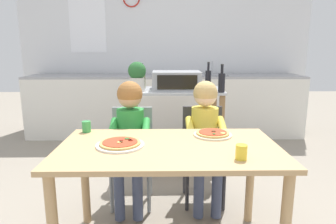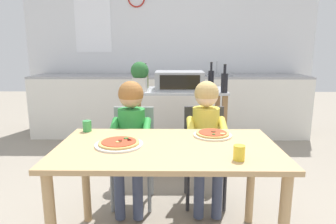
# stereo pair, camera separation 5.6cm
# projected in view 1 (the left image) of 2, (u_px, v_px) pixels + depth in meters

# --- Properties ---
(ground_plane) EXTENTS (12.29, 12.29, 0.00)m
(ground_plane) POSITION_uv_depth(u_px,v_px,m) (167.00, 173.00, 3.22)
(ground_plane) COLOR gray
(back_wall_tiled) EXTENTS (4.54, 0.14, 2.70)m
(back_wall_tiled) POSITION_uv_depth(u_px,v_px,m) (165.00, 46.00, 4.79)
(back_wall_tiled) COLOR silver
(back_wall_tiled) RESTS_ON ground
(kitchen_counter) EXTENTS (4.09, 0.60, 1.12)m
(kitchen_counter) POSITION_uv_depth(u_px,v_px,m) (166.00, 105.00, 4.58)
(kitchen_counter) COLOR silver
(kitchen_counter) RESTS_ON ground
(kitchen_island_cart) EXTENTS (1.00, 0.55, 0.88)m
(kitchen_island_cart) POSITION_uv_depth(u_px,v_px,m) (176.00, 116.00, 3.30)
(kitchen_island_cart) COLOR #B7BABF
(kitchen_island_cart) RESTS_ON ground
(toaster_oven) EXTENTS (0.51, 0.39, 0.19)m
(toaster_oven) POSITION_uv_depth(u_px,v_px,m) (176.00, 80.00, 3.24)
(toaster_oven) COLOR #999BA0
(toaster_oven) RESTS_ON kitchen_island_cart
(bottle_clear_vinegar) EXTENTS (0.07, 0.07, 0.27)m
(bottle_clear_vinegar) POSITION_uv_depth(u_px,v_px,m) (142.00, 79.00, 3.36)
(bottle_clear_vinegar) COLOR olive
(bottle_clear_vinegar) RESTS_ON kitchen_island_cart
(bottle_tall_green_wine) EXTENTS (0.07, 0.07, 0.28)m
(bottle_tall_green_wine) POSITION_uv_depth(u_px,v_px,m) (222.00, 82.00, 3.02)
(bottle_tall_green_wine) COLOR black
(bottle_tall_green_wine) RESTS_ON kitchen_island_cart
(bottle_slim_sauce) EXTENTS (0.06, 0.06, 0.30)m
(bottle_slim_sauce) POSITION_uv_depth(u_px,v_px,m) (208.00, 80.00, 3.13)
(bottle_slim_sauce) COLOR black
(bottle_slim_sauce) RESTS_ON kitchen_island_cart
(potted_herb_plant) EXTENTS (0.18, 0.18, 0.31)m
(potted_herb_plant) POSITION_uv_depth(u_px,v_px,m) (137.00, 76.00, 3.05)
(potted_herb_plant) COLOR beige
(potted_herb_plant) RESTS_ON kitchen_island_cart
(dining_table) EXTENTS (1.37, 0.78, 0.72)m
(dining_table) POSITION_uv_depth(u_px,v_px,m) (169.00, 161.00, 1.88)
(dining_table) COLOR tan
(dining_table) RESTS_ON ground
(dining_chair_left) EXTENTS (0.36, 0.36, 0.81)m
(dining_chair_left) POSITION_uv_depth(u_px,v_px,m) (132.00, 148.00, 2.56)
(dining_chair_left) COLOR gray
(dining_chair_left) RESTS_ON ground
(dining_chair_right) EXTENTS (0.36, 0.36, 0.81)m
(dining_chair_right) POSITION_uv_depth(u_px,v_px,m) (203.00, 147.00, 2.59)
(dining_chair_right) COLOR #333338
(dining_chair_right) RESTS_ON ground
(child_in_green_shirt) EXTENTS (0.32, 0.42, 1.04)m
(child_in_green_shirt) POSITION_uv_depth(u_px,v_px,m) (130.00, 129.00, 2.40)
(child_in_green_shirt) COLOR #424C6B
(child_in_green_shirt) RESTS_ON ground
(child_in_yellow_shirt) EXTENTS (0.32, 0.42, 1.04)m
(child_in_yellow_shirt) POSITION_uv_depth(u_px,v_px,m) (205.00, 129.00, 2.43)
(child_in_yellow_shirt) COLOR #424C6B
(child_in_yellow_shirt) RESTS_ON ground
(pizza_plate_white) EXTENTS (0.30, 0.30, 0.03)m
(pizza_plate_white) POSITION_uv_depth(u_px,v_px,m) (120.00, 144.00, 1.86)
(pizza_plate_white) COLOR white
(pizza_plate_white) RESTS_ON dining_table
(pizza_plate_cream) EXTENTS (0.26, 0.26, 0.03)m
(pizza_plate_cream) POSITION_uv_depth(u_px,v_px,m) (213.00, 134.00, 2.07)
(pizza_plate_cream) COLOR beige
(pizza_plate_cream) RESTS_ON dining_table
(drinking_cup_yellow) EXTENTS (0.06, 0.06, 0.08)m
(drinking_cup_yellow) POSITION_uv_depth(u_px,v_px,m) (241.00, 152.00, 1.63)
(drinking_cup_yellow) COLOR yellow
(drinking_cup_yellow) RESTS_ON dining_table
(drinking_cup_green) EXTENTS (0.06, 0.06, 0.08)m
(drinking_cup_green) POSITION_uv_depth(u_px,v_px,m) (86.00, 127.00, 2.16)
(drinking_cup_green) COLOR green
(drinking_cup_green) RESTS_ON dining_table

